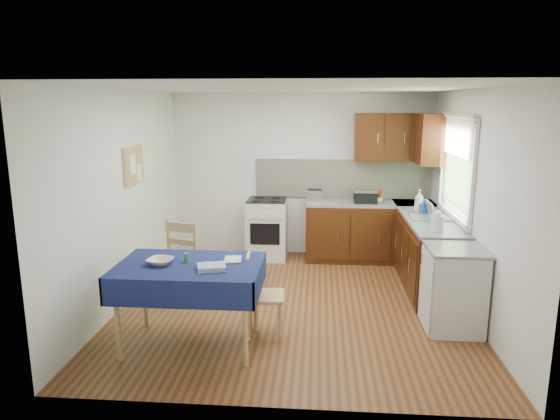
# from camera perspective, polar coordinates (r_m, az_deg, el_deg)

# --- Properties ---
(floor) EXTENTS (4.20, 4.20, 0.00)m
(floor) POSITION_cam_1_polar(r_m,az_deg,el_deg) (6.06, 1.53, -10.61)
(floor) COLOR #502F15
(floor) RESTS_ON ground
(ceiling) EXTENTS (4.00, 4.20, 0.02)m
(ceiling) POSITION_cam_1_polar(r_m,az_deg,el_deg) (5.59, 1.67, 13.76)
(ceiling) COLOR silver
(ceiling) RESTS_ON wall_back
(wall_back) EXTENTS (4.00, 0.02, 2.50)m
(wall_back) POSITION_cam_1_polar(r_m,az_deg,el_deg) (7.76, 2.39, 4.02)
(wall_back) COLOR silver
(wall_back) RESTS_ON ground
(wall_front) EXTENTS (4.00, 0.02, 2.50)m
(wall_front) POSITION_cam_1_polar(r_m,az_deg,el_deg) (3.66, -0.10, -5.17)
(wall_front) COLOR silver
(wall_front) RESTS_ON ground
(wall_left) EXTENTS (0.02, 4.20, 2.50)m
(wall_left) POSITION_cam_1_polar(r_m,az_deg,el_deg) (6.13, -17.44, 1.31)
(wall_left) COLOR silver
(wall_left) RESTS_ON ground
(wall_right) EXTENTS (0.02, 4.20, 2.50)m
(wall_right) POSITION_cam_1_polar(r_m,az_deg,el_deg) (5.94, 21.25, 0.72)
(wall_right) COLOR silver
(wall_right) RESTS_ON ground
(base_cabinets) EXTENTS (1.90, 2.30, 0.86)m
(base_cabinets) POSITION_cam_1_polar(r_m,az_deg,el_deg) (7.18, 12.99, -3.64)
(base_cabinets) COLOR #321A08
(base_cabinets) RESTS_ON ground
(worktop_back) EXTENTS (1.90, 0.60, 0.04)m
(worktop_back) POSITION_cam_1_polar(r_m,az_deg,el_deg) (7.56, 10.26, 0.78)
(worktop_back) COLOR slate
(worktop_back) RESTS_ON base_cabinets
(worktop_right) EXTENTS (0.60, 1.70, 0.04)m
(worktop_right) POSITION_cam_1_polar(r_m,az_deg,el_deg) (6.55, 16.90, -1.29)
(worktop_right) COLOR slate
(worktop_right) RESTS_ON base_cabinets
(worktop_corner) EXTENTS (0.60, 0.60, 0.04)m
(worktop_corner) POSITION_cam_1_polar(r_m,az_deg,el_deg) (7.66, 15.10, 0.69)
(worktop_corner) COLOR slate
(worktop_corner) RESTS_ON base_cabinets
(splashback) EXTENTS (2.70, 0.02, 0.60)m
(splashback) POSITION_cam_1_polar(r_m,az_deg,el_deg) (7.76, 7.20, 3.56)
(splashback) COLOR silver
(splashback) RESTS_ON wall_back
(upper_cabinets) EXTENTS (1.20, 0.85, 0.70)m
(upper_cabinets) POSITION_cam_1_polar(r_m,az_deg,el_deg) (7.50, 14.18, 8.00)
(upper_cabinets) COLOR #321A08
(upper_cabinets) RESTS_ON wall_back
(stove) EXTENTS (0.60, 0.61, 0.92)m
(stove) POSITION_cam_1_polar(r_m,az_deg,el_deg) (7.65, -1.49, -2.12)
(stove) COLOR silver
(stove) RESTS_ON ground
(window) EXTENTS (0.04, 1.48, 1.26)m
(window) POSITION_cam_1_polar(r_m,az_deg,el_deg) (6.54, 19.55, 5.37)
(window) COLOR #294F20
(window) RESTS_ON wall_right
(fridge) EXTENTS (0.58, 0.60, 0.89)m
(fridge) POSITION_cam_1_polar(r_m,az_deg,el_deg) (5.56, 19.22, -8.54)
(fridge) COLOR silver
(fridge) RESTS_ON ground
(corkboard) EXTENTS (0.04, 0.62, 0.47)m
(corkboard) POSITION_cam_1_polar(r_m,az_deg,el_deg) (6.34, -16.39, 4.92)
(corkboard) COLOR #A18850
(corkboard) RESTS_ON wall_left
(dining_table) EXTENTS (1.38, 0.93, 0.84)m
(dining_table) POSITION_cam_1_polar(r_m,az_deg,el_deg) (4.90, -10.29, -7.26)
(dining_table) COLOR #101B41
(dining_table) RESTS_ON ground
(chair_far) EXTENTS (0.58, 0.58, 1.03)m
(chair_far) POSITION_cam_1_polar(r_m,az_deg,el_deg) (6.02, -10.31, -5.43)
(chair_far) COLOR #A18850
(chair_far) RESTS_ON ground
(chair_near) EXTENTS (0.41, 0.41, 0.87)m
(chair_near) POSITION_cam_1_polar(r_m,az_deg,el_deg) (5.14, -2.24, -9.32)
(chair_near) COLOR #A18850
(chair_near) RESTS_ON ground
(toaster) EXTENTS (0.25, 0.15, 0.19)m
(toaster) POSITION_cam_1_polar(r_m,az_deg,el_deg) (7.48, 3.97, 1.66)
(toaster) COLOR #BBBBC0
(toaster) RESTS_ON worktop_back
(sandwich_press) EXTENTS (0.34, 0.29, 0.20)m
(sandwich_press) POSITION_cam_1_polar(r_m,az_deg,el_deg) (7.48, 9.72, 1.58)
(sandwich_press) COLOR black
(sandwich_press) RESTS_ON worktop_back
(sauce_bottle) EXTENTS (0.05, 0.05, 0.20)m
(sauce_bottle) POSITION_cam_1_polar(r_m,az_deg,el_deg) (7.50, 11.30, 1.59)
(sauce_bottle) COLOR red
(sauce_bottle) RESTS_ON worktop_back
(yellow_packet) EXTENTS (0.14, 0.10, 0.17)m
(yellow_packet) POSITION_cam_1_polar(r_m,az_deg,el_deg) (7.61, 10.62, 1.64)
(yellow_packet) COLOR gold
(yellow_packet) RESTS_ON worktop_back
(dish_rack) EXTENTS (0.47, 0.35, 0.22)m
(dish_rack) POSITION_cam_1_polar(r_m,az_deg,el_deg) (6.64, 16.77, -0.71)
(dish_rack) COLOR gray
(dish_rack) RESTS_ON worktop_right
(kettle) EXTENTS (0.14, 0.14, 0.24)m
(kettle) POSITION_cam_1_polar(r_m,az_deg,el_deg) (5.99, 17.53, -1.30)
(kettle) COLOR silver
(kettle) RESTS_ON worktop_right
(cup) EXTENTS (0.15, 0.15, 0.09)m
(cup) POSITION_cam_1_polar(r_m,az_deg,el_deg) (7.48, 11.23, 1.12)
(cup) COLOR silver
(cup) RESTS_ON worktop_back
(soap_bottle_a) EXTENTS (0.14, 0.14, 0.31)m
(soap_bottle_a) POSITION_cam_1_polar(r_m,az_deg,el_deg) (6.96, 15.59, 1.02)
(soap_bottle_a) COLOR silver
(soap_bottle_a) RESTS_ON worktop_right
(soap_bottle_b) EXTENTS (0.13, 0.13, 0.21)m
(soap_bottle_b) POSITION_cam_1_polar(r_m,az_deg,el_deg) (6.83, 16.11, 0.35)
(soap_bottle_b) COLOR blue
(soap_bottle_b) RESTS_ON worktop_right
(soap_bottle_c) EXTENTS (0.13, 0.13, 0.17)m
(soap_bottle_c) POSITION_cam_1_polar(r_m,az_deg,el_deg) (6.29, 17.38, -0.89)
(soap_bottle_c) COLOR #258A40
(soap_bottle_c) RESTS_ON worktop_right
(plate_bowl) EXTENTS (0.28, 0.28, 0.06)m
(plate_bowl) POSITION_cam_1_polar(r_m,az_deg,el_deg) (4.90, -13.52, -5.73)
(plate_bowl) COLOR beige
(plate_bowl) RESTS_ON dining_table
(book) EXTENTS (0.19, 0.24, 0.02)m
(book) POSITION_cam_1_polar(r_m,az_deg,el_deg) (4.91, -6.37, -5.67)
(book) COLOR white
(book) RESTS_ON dining_table
(spice_jar) EXTENTS (0.04, 0.04, 0.09)m
(spice_jar) POSITION_cam_1_polar(r_m,az_deg,el_deg) (4.91, -10.65, -5.37)
(spice_jar) COLOR green
(spice_jar) RESTS_ON dining_table
(tea_towel) EXTENTS (0.30, 0.26, 0.05)m
(tea_towel) POSITION_cam_1_polar(r_m,az_deg,el_deg) (4.66, -7.83, -6.49)
(tea_towel) COLOR #2A4A9C
(tea_towel) RESTS_ON dining_table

